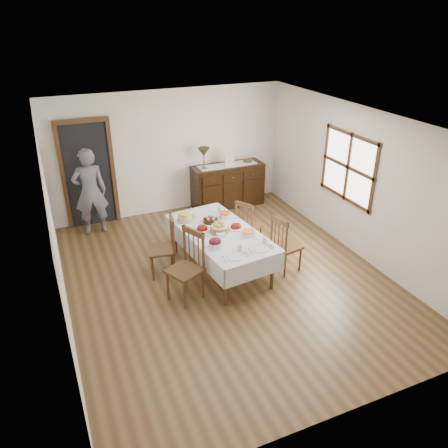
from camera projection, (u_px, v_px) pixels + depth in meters
name	position (u px, v px, depth m)	size (l,w,h in m)	color
ground	(226.00, 277.00, 7.27)	(6.00, 6.00, 0.00)	brown
room_shell	(207.00, 178.00, 6.83)	(5.02, 6.02, 2.65)	silver
dining_table	(220.00, 236.00, 7.21)	(1.33, 2.24, 0.73)	silver
chair_left_near	(187.00, 265.00, 6.55)	(0.62, 0.62, 1.11)	#4C3018
chair_left_far	(165.00, 246.00, 7.16)	(0.50, 0.50, 1.03)	#4C3018
chair_right_near	(284.00, 244.00, 7.24)	(0.50, 0.50, 1.02)	#4C3018
chair_right_far	(248.00, 224.00, 7.97)	(0.54, 0.54, 0.95)	#4C3018
sideboard	(228.00, 185.00, 9.72)	(1.59, 0.57, 0.95)	black
person	(90.00, 189.00, 8.33)	(0.58, 0.37, 1.85)	#5A5966
bread_basket	(219.00, 228.00, 7.11)	(0.30, 0.30, 0.18)	brown
egg_basket	(211.00, 220.00, 7.47)	(0.26, 0.26, 0.11)	black
ham_platter_a	(202.00, 229.00, 7.19)	(0.27, 0.27, 0.11)	silver
ham_platter_b	(236.00, 227.00, 7.26)	(0.28, 0.28, 0.11)	silver
beet_bowl	(215.00, 243.00, 6.67)	(0.22, 0.22, 0.15)	silver
carrot_bowl	(225.00, 215.00, 7.64)	(0.23, 0.23, 0.10)	silver
pineapple_bowl	(185.00, 218.00, 7.49)	(0.26, 0.26, 0.15)	tan
casserole_dish	(248.00, 233.00, 7.05)	(0.24, 0.24, 0.07)	silver
butter_dish	(221.00, 235.00, 6.98)	(0.15, 0.11, 0.07)	silver
setting_left	(236.00, 254.00, 6.49)	(0.43, 0.31, 0.10)	silver
setting_right	(262.00, 246.00, 6.69)	(0.43, 0.31, 0.10)	silver
glass_far_a	(194.00, 216.00, 7.59)	(0.07, 0.07, 0.09)	silver
glass_far_b	(220.00, 210.00, 7.82)	(0.06, 0.06, 0.10)	silver
runner	(227.00, 165.00, 9.49)	(1.30, 0.35, 0.01)	white
table_lamp	(204.00, 153.00, 9.12)	(0.26, 0.26, 0.46)	brown
picture_frame	(230.00, 160.00, 9.37)	(0.22, 0.08, 0.28)	beige
deco_bowl	(248.00, 161.00, 9.67)	(0.20, 0.20, 0.06)	#4C3018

